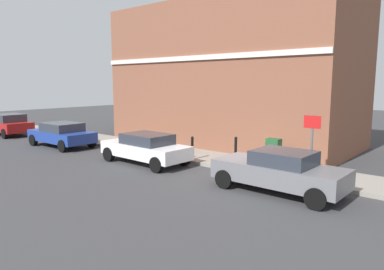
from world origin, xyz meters
TOP-DOWN VIEW (x-y plane):
  - ground at (0.00, 0.00)m, footprint 80.00×80.00m
  - sidewalk at (1.99, 6.00)m, footprint 2.43×30.00m
  - corner_building at (6.56, 4.76)m, footprint 6.82×13.52m
  - car_grey at (-0.50, -1.74)m, footprint 1.88×4.28m
  - car_white at (-0.40, 4.68)m, footprint 1.92×4.31m
  - car_blue at (-0.53, 11.36)m, footprint 1.99×4.17m
  - car_red at (-0.51, 18.12)m, footprint 1.95×4.00m
  - utility_cabinet at (2.09, -0.20)m, footprint 0.46×0.61m
  - bollard_near_cabinet at (2.19, 1.67)m, footprint 0.14×0.14m
  - bollard_far_kerb at (1.02, 3.19)m, footprint 0.14×0.14m
  - street_sign at (1.07, -2.14)m, footprint 0.08×0.60m

SIDE VIEW (x-z plane):
  - ground at x=0.00m, z-range 0.00..0.00m
  - sidewalk at x=1.99m, z-range 0.00..0.15m
  - utility_cabinet at x=2.09m, z-range 0.11..1.26m
  - bollard_near_cabinet at x=2.19m, z-range 0.19..1.22m
  - bollard_far_kerb at x=1.02m, z-range 0.19..1.22m
  - car_white at x=-0.40m, z-range 0.04..1.38m
  - car_blue at x=-0.53m, z-range 0.04..1.39m
  - car_grey at x=-0.50m, z-range 0.03..1.42m
  - car_red at x=-0.51m, z-range 0.03..1.48m
  - street_sign at x=1.07m, z-range 0.51..2.81m
  - corner_building at x=6.56m, z-range 0.00..7.81m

